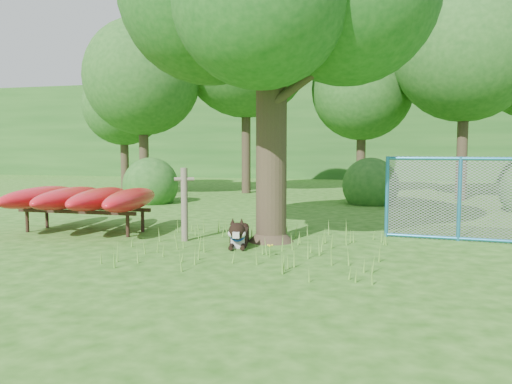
# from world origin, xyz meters

# --- Properties ---
(ground) EXTENTS (80.00, 80.00, 0.00)m
(ground) POSITION_xyz_m (0.00, 0.00, 0.00)
(ground) COLOR #205410
(ground) RESTS_ON ground
(wooden_post) EXTENTS (0.38, 0.22, 1.41)m
(wooden_post) POSITION_xyz_m (-1.28, 1.44, 0.75)
(wooden_post) COLOR #605848
(wooden_post) RESTS_ON ground
(kayak_rack) EXTENTS (3.16, 2.81, 0.95)m
(kayak_rack) POSITION_xyz_m (-3.75, 1.87, 0.73)
(kayak_rack) COLOR black
(kayak_rack) RESTS_ON ground
(husky_dog) EXTENTS (0.49, 1.28, 0.57)m
(husky_dog) POSITION_xyz_m (-0.12, 1.19, 0.20)
(husky_dog) COLOR black
(husky_dog) RESTS_ON ground
(fence_section) EXTENTS (2.77, 0.35, 2.71)m
(fence_section) POSITION_xyz_m (3.83, 2.76, 0.81)
(fence_section) COLOR teal
(fence_section) RESTS_ON ground
(wildflower_clump) EXTENTS (0.10, 0.10, 0.21)m
(wildflower_clump) POSITION_xyz_m (0.63, 0.44, 0.17)
(wildflower_clump) COLOR #5E9B32
(wildflower_clump) RESTS_ON ground
(bg_tree_a) EXTENTS (4.40, 4.40, 6.70)m
(bg_tree_a) POSITION_xyz_m (-6.50, 10.00, 4.48)
(bg_tree_a) COLOR #31281B
(bg_tree_a) RESTS_ON ground
(bg_tree_b) EXTENTS (5.20, 5.20, 8.22)m
(bg_tree_b) POSITION_xyz_m (-3.00, 12.00, 5.61)
(bg_tree_b) COLOR #31281B
(bg_tree_b) RESTS_ON ground
(bg_tree_c) EXTENTS (4.00, 4.00, 6.12)m
(bg_tree_c) POSITION_xyz_m (1.50, 13.00, 4.11)
(bg_tree_c) COLOR #31281B
(bg_tree_c) RESTS_ON ground
(bg_tree_d) EXTENTS (4.80, 4.80, 7.50)m
(bg_tree_d) POSITION_xyz_m (5.00, 11.00, 5.08)
(bg_tree_d) COLOR #31281B
(bg_tree_d) RESTS_ON ground
(bg_tree_f) EXTENTS (3.60, 3.60, 5.55)m
(bg_tree_f) POSITION_xyz_m (-9.00, 13.00, 3.73)
(bg_tree_f) COLOR #31281B
(bg_tree_f) RESTS_ON ground
(shrub_left) EXTENTS (1.80, 1.80, 1.80)m
(shrub_left) POSITION_xyz_m (-5.00, 7.50, 0.00)
(shrub_left) COLOR #1F521A
(shrub_left) RESTS_ON ground
(shrub_mid) EXTENTS (1.80, 1.80, 1.80)m
(shrub_mid) POSITION_xyz_m (2.00, 9.00, 0.00)
(shrub_mid) COLOR #1F521A
(shrub_mid) RESTS_ON ground
(wooded_hillside) EXTENTS (80.00, 12.00, 6.00)m
(wooded_hillside) POSITION_xyz_m (0.00, 28.00, 3.00)
(wooded_hillside) COLOR #1F521A
(wooded_hillside) RESTS_ON ground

